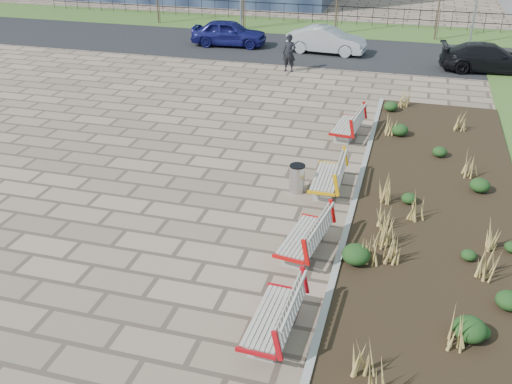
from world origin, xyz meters
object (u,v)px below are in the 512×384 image
(bench_b, at_px, (303,235))
(bench_d, at_px, (347,124))
(bench_c, at_px, (327,175))
(litter_bin, at_px, (297,179))
(car_black, at_px, (489,58))
(bench_a, at_px, (272,315))
(pedestrian, at_px, (289,53))
(car_blue, at_px, (229,33))
(car_silver, at_px, (327,40))

(bench_b, xyz_separation_m, bench_d, (0.00, 7.81, 0.00))
(bench_b, height_order, bench_c, same)
(litter_bin, relative_size, car_black, 0.18)
(bench_a, distance_m, pedestrian, 19.07)
(bench_c, height_order, car_black, car_black)
(bench_b, xyz_separation_m, litter_bin, (-0.82, 3.10, -0.08))
(bench_d, bearing_deg, litter_bin, -93.76)
(car_blue, xyz_separation_m, car_silver, (5.66, -0.18, -0.03))
(bench_c, relative_size, litter_bin, 2.50)
(pedestrian, height_order, car_black, pedestrian)
(pedestrian, bearing_deg, litter_bin, -72.59)
(bench_a, height_order, pedestrian, pedestrian)
(bench_d, bearing_deg, car_silver, 109.09)
(bench_a, height_order, car_silver, car_silver)
(bench_a, relative_size, bench_d, 1.00)
(bench_c, xyz_separation_m, pedestrian, (-3.90, 12.17, 0.40))
(pedestrian, relative_size, car_black, 0.39)
(litter_bin, bearing_deg, car_blue, 114.40)
(litter_bin, xyz_separation_m, pedestrian, (-3.09, 12.48, 0.48))
(bench_b, xyz_separation_m, bench_c, (0.00, 3.41, 0.00))
(car_blue, relative_size, car_silver, 1.00)
(bench_d, relative_size, car_blue, 0.49)
(bench_a, distance_m, car_blue, 24.40)
(bench_c, xyz_separation_m, car_blue, (-8.40, 16.41, 0.25))
(car_black, bearing_deg, car_silver, 74.42)
(bench_a, relative_size, car_silver, 0.49)
(bench_c, distance_m, car_silver, 16.46)
(car_silver, bearing_deg, pedestrian, 168.63)
(bench_d, bearing_deg, car_blue, 131.05)
(bench_c, bearing_deg, car_blue, 116.31)
(car_black, bearing_deg, litter_bin, 151.57)
(litter_bin, distance_m, car_black, 16.37)
(bench_a, bearing_deg, bench_b, 92.21)
(bench_c, bearing_deg, bench_d, 89.20)
(bench_c, height_order, car_silver, car_silver)
(bench_c, distance_m, car_blue, 18.43)
(bench_a, xyz_separation_m, car_black, (5.53, 21.27, 0.19))
(bench_c, bearing_deg, bench_b, -90.80)
(car_silver, xyz_separation_m, car_black, (8.27, -1.45, -0.03))
(bench_d, distance_m, litter_bin, 4.78)
(bench_a, xyz_separation_m, bench_c, (0.00, 6.50, 0.00))
(car_silver, bearing_deg, bench_b, -167.41)
(bench_b, relative_size, car_black, 0.45)
(car_blue, bearing_deg, car_silver, -96.36)
(bench_d, xyz_separation_m, car_blue, (-8.40, 12.01, 0.25))
(car_silver, bearing_deg, litter_bin, -168.72)
(litter_bin, xyz_separation_m, car_silver, (-1.92, 16.54, 0.30))
(car_blue, distance_m, car_silver, 5.67)
(bench_c, xyz_separation_m, car_black, (5.53, 14.78, 0.19))
(litter_bin, xyz_separation_m, car_black, (6.35, 15.09, 0.27))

